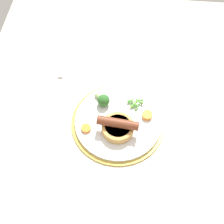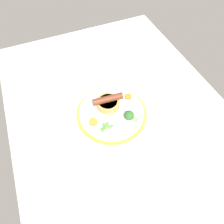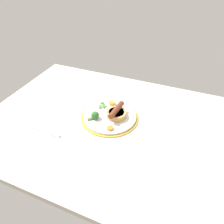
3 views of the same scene
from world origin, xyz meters
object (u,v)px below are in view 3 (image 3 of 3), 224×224
at_px(sausage_pudding, 116,113).
at_px(broccoli_floret_near, 95,115).
at_px(pea_pile, 102,105).
at_px(carrot_slice_2, 110,128).
at_px(dinner_plate, 110,116).
at_px(carrot_slice_0, 112,103).
at_px(fork, 42,130).

height_order(sausage_pudding, broccoli_floret_near, sausage_pudding).
bearing_deg(pea_pile, sausage_pudding, -25.14).
distance_m(broccoli_floret_near, carrot_slice_2, 0.10).
bearing_deg(dinner_plate, broccoli_floret_near, -139.77).
xyz_separation_m(dinner_plate, pea_pile, (-0.06, 0.04, 0.02)).
bearing_deg(sausage_pudding, carrot_slice_2, 8.78).
relative_size(carrot_slice_0, carrot_slice_2, 1.12).
xyz_separation_m(sausage_pudding, carrot_slice_2, (0.01, -0.09, -0.02)).
distance_m(pea_pile, fork, 0.29).
height_order(dinner_plate, broccoli_floret_near, broccoli_floret_near).
relative_size(pea_pile, carrot_slice_2, 1.80).
relative_size(carrot_slice_0, fork, 0.17).
bearing_deg(pea_pile, carrot_slice_2, -53.59).
relative_size(dinner_plate, carrot_slice_0, 8.76).
height_order(dinner_plate, carrot_slice_0, carrot_slice_0).
bearing_deg(pea_pile, carrot_slice_0, 43.42).
xyz_separation_m(dinner_plate, fork, (-0.24, -0.19, -0.00)).
height_order(carrot_slice_0, fork, carrot_slice_0).
distance_m(sausage_pudding, carrot_slice_2, 0.09).
height_order(broccoli_floret_near, carrot_slice_0, broccoli_floret_near).
bearing_deg(dinner_plate, carrot_slice_0, 106.88).
relative_size(sausage_pudding, carrot_slice_0, 3.78).
height_order(dinner_plate, carrot_slice_2, carrot_slice_2).
xyz_separation_m(pea_pile, broccoli_floret_near, (0.01, -0.09, 0.01)).
xyz_separation_m(dinner_plate, carrot_slice_2, (0.03, -0.08, 0.01)).
bearing_deg(fork, sausage_pudding, 38.91).
xyz_separation_m(dinner_plate, carrot_slice_0, (-0.02, 0.08, 0.01)).
relative_size(broccoli_floret_near, fork, 0.26).
bearing_deg(broccoli_floret_near, carrot_slice_0, 31.67).
bearing_deg(carrot_slice_2, carrot_slice_0, 109.21).
relative_size(broccoli_floret_near, carrot_slice_0, 1.59).
distance_m(carrot_slice_2, fork, 0.29).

